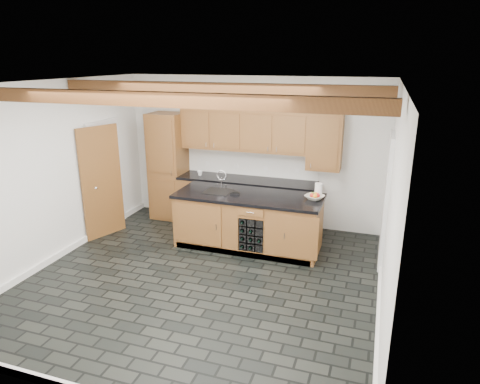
# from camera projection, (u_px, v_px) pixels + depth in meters

# --- Properties ---
(ground) EXTENTS (5.00, 5.00, 0.00)m
(ground) POSITION_uv_depth(u_px,v_px,m) (203.00, 278.00, 6.31)
(ground) COLOR black
(ground) RESTS_ON ground
(room_shell) EXTENTS (5.01, 5.00, 5.00)m
(room_shell) POSITION_uv_depth(u_px,v_px,m) (209.00, 169.00, 6.36)
(room_shell) COLOR white
(room_shell) RESTS_ON ground
(back_cabinetry) EXTENTS (3.65, 0.62, 2.20)m
(back_cabinetry) POSITION_uv_depth(u_px,v_px,m) (230.00, 175.00, 8.15)
(back_cabinetry) COLOR brown
(back_cabinetry) RESTS_ON ground
(island) EXTENTS (2.48, 0.96, 0.93)m
(island) POSITION_uv_depth(u_px,v_px,m) (249.00, 221.00, 7.24)
(island) COLOR brown
(island) RESTS_ON ground
(faucet) EXTENTS (0.45, 0.40, 0.34)m
(faucet) POSITION_uv_depth(u_px,v_px,m) (219.00, 189.00, 7.30)
(faucet) COLOR black
(faucet) RESTS_ON island
(kitchen_scale) EXTENTS (0.17, 0.12, 0.05)m
(kitchen_scale) POSITION_uv_depth(u_px,v_px,m) (235.00, 193.00, 7.14)
(kitchen_scale) COLOR black
(kitchen_scale) RESTS_ON island
(fruit_bowl) EXTENTS (0.39, 0.39, 0.07)m
(fruit_bowl) POSITION_uv_depth(u_px,v_px,m) (315.00, 197.00, 6.86)
(fruit_bowl) COLOR beige
(fruit_bowl) RESTS_ON island
(fruit_cluster) EXTENTS (0.16, 0.17, 0.07)m
(fruit_cluster) POSITION_uv_depth(u_px,v_px,m) (315.00, 195.00, 6.85)
(fruit_cluster) COLOR red
(fruit_cluster) RESTS_ON fruit_bowl
(paper_towel) EXTENTS (0.12, 0.12, 0.24)m
(paper_towel) POSITION_uv_depth(u_px,v_px,m) (318.00, 190.00, 6.93)
(paper_towel) COLOR white
(paper_towel) RESTS_ON island
(mug) EXTENTS (0.13, 0.13, 0.09)m
(mug) POSITION_uv_depth(u_px,v_px,m) (200.00, 173.00, 8.26)
(mug) COLOR white
(mug) RESTS_ON back_cabinetry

